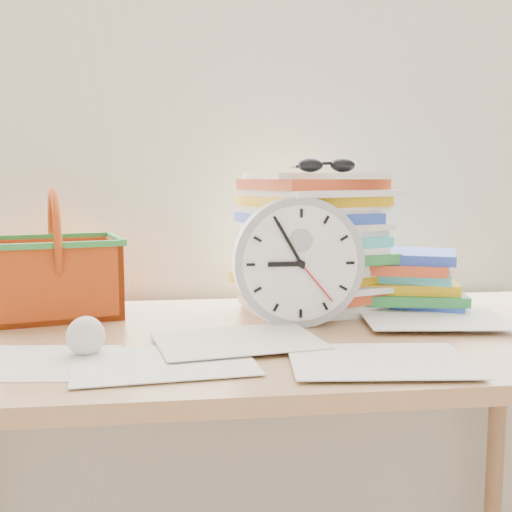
{
  "coord_description": "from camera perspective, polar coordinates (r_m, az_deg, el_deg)",
  "views": [
    {
      "loc": [
        -0.16,
        0.42,
        1.05
      ],
      "look_at": [
        -0.01,
        1.6,
        0.9
      ],
      "focal_mm": 45.0,
      "sensor_mm": 36.0,
      "label": 1
    }
  ],
  "objects": [
    {
      "name": "curtain",
      "position": [
        1.59,
        -1.45,
        16.33
      ],
      "size": [
        2.4,
        0.01,
        2.5
      ],
      "primitive_type": "cube",
      "color": "white",
      "rests_on": "room_shell"
    },
    {
      "name": "desk",
      "position": [
        1.25,
        0.49,
        -10.2
      ],
      "size": [
        1.4,
        0.7,
        0.75
      ],
      "color": "#AB7D50",
      "rests_on": "ground"
    },
    {
      "name": "paper_stack",
      "position": [
        1.4,
        5.12,
        1.18
      ],
      "size": [
        0.38,
        0.34,
        0.3
      ],
      "primitive_type": null,
      "rotation": [
        0.0,
        0.0,
        0.35
      ],
      "color": "white",
      "rests_on": "desk"
    },
    {
      "name": "clock",
      "position": [
        1.27,
        3.76,
        -0.51
      ],
      "size": [
        0.26,
        0.05,
        0.26
      ],
      "primitive_type": "cylinder",
      "rotation": [
        1.57,
        0.0,
        0.0
      ],
      "color": "#A0A2A9",
      "rests_on": "desk"
    },
    {
      "name": "sunglasses",
      "position": [
        1.35,
        6.3,
        8.05
      ],
      "size": [
        0.14,
        0.12,
        0.03
      ],
      "primitive_type": null,
      "rotation": [
        0.0,
        0.0,
        -0.05
      ],
      "color": "black",
      "rests_on": "paper_stack"
    },
    {
      "name": "book_stack",
      "position": [
        1.47,
        12.99,
        -2.12
      ],
      "size": [
        0.31,
        0.27,
        0.13
      ],
      "primitive_type": null,
      "rotation": [
        0.0,
        0.0,
        -0.33
      ],
      "color": "white",
      "rests_on": "desk"
    },
    {
      "name": "basket",
      "position": [
        1.42,
        -17.42,
        0.17
      ],
      "size": [
        0.31,
        0.26,
        0.27
      ],
      "primitive_type": null,
      "rotation": [
        0.0,
        0.0,
        0.23
      ],
      "color": "#D04E14",
      "rests_on": "desk"
    },
    {
      "name": "crumpled_ball",
      "position": [
        1.11,
        -14.94,
        -6.87
      ],
      "size": [
        0.07,
        0.07,
        0.07
      ],
      "primitive_type": "sphere",
      "color": "silver",
      "rests_on": "desk"
    },
    {
      "name": "scattered_papers",
      "position": [
        1.22,
        0.5,
        -6.59
      ],
      "size": [
        1.26,
        0.42,
        0.02
      ],
      "primitive_type": null,
      "color": "white",
      "rests_on": "desk"
    }
  ]
}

